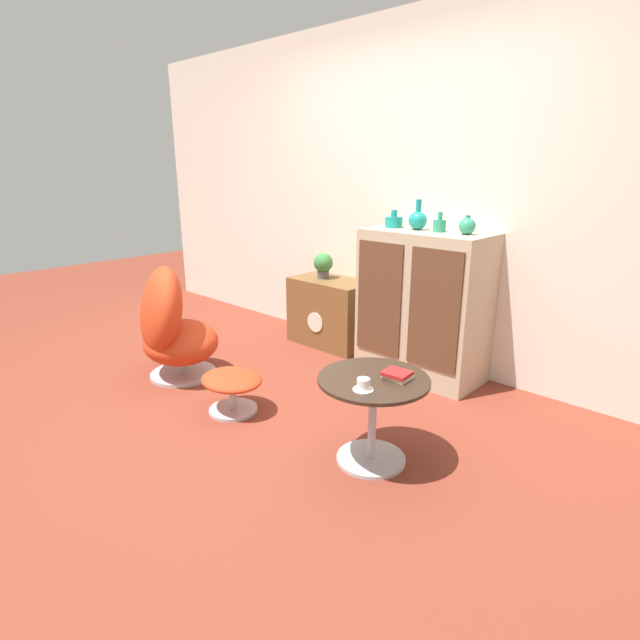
{
  "coord_description": "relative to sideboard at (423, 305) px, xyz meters",
  "views": [
    {
      "loc": [
        2.24,
        -1.71,
        1.52
      ],
      "look_at": [
        0.11,
        0.57,
        0.55
      ],
      "focal_mm": 28.0,
      "sensor_mm": 36.0,
      "label": 1
    }
  ],
  "objects": [
    {
      "name": "vase_inner_left",
      "position": [
        -0.09,
        0.0,
        0.61
      ],
      "size": [
        0.13,
        0.13,
        0.21
      ],
      "color": "teal",
      "rests_on": "sideboard"
    },
    {
      "name": "vase_rightmost",
      "position": [
        0.29,
        0.0,
        0.6
      ],
      "size": [
        0.11,
        0.11,
        0.13
      ],
      "color": "#2D8E6B",
      "rests_on": "sideboard"
    },
    {
      "name": "vase_leftmost",
      "position": [
        -0.3,
        0.0,
        0.58
      ],
      "size": [
        0.13,
        0.13,
        0.13
      ],
      "color": "teal",
      "rests_on": "sideboard"
    },
    {
      "name": "egg_chair",
      "position": [
        -1.31,
        -1.3,
        -0.15
      ],
      "size": [
        0.82,
        0.79,
        0.87
      ],
      "color": "#B7B7BC",
      "rests_on": "ground_plane"
    },
    {
      "name": "tv_console",
      "position": [
        -0.94,
        0.04,
        -0.25
      ],
      "size": [
        0.71,
        0.41,
        0.58
      ],
      "color": "brown",
      "rests_on": "ground_plane"
    },
    {
      "name": "vase_inner_right",
      "position": [
        0.09,
        0.0,
        0.59
      ],
      "size": [
        0.09,
        0.09,
        0.13
      ],
      "color": "#2D8E6B",
      "rests_on": "sideboard"
    },
    {
      "name": "ottoman",
      "position": [
        -0.54,
        -1.35,
        -0.35
      ],
      "size": [
        0.42,
        0.36,
        0.26
      ],
      "color": "#B7B7BC",
      "rests_on": "ground_plane"
    },
    {
      "name": "book_stack",
      "position": [
        0.54,
        -1.11,
        -0.04
      ],
      "size": [
        0.14,
        0.13,
        0.04
      ],
      "color": "beige",
      "rests_on": "coffee_table"
    },
    {
      "name": "ground_plane",
      "position": [
        -0.39,
        -1.38,
        -0.54
      ],
      "size": [
        12.0,
        12.0,
        0.0
      ],
      "primitive_type": "plane",
      "color": "brown"
    },
    {
      "name": "potted_plant",
      "position": [
        -1.04,
        0.04,
        0.16
      ],
      "size": [
        0.17,
        0.17,
        0.22
      ],
      "color": "#4C4C51",
      "rests_on": "tv_console"
    },
    {
      "name": "coffee_table",
      "position": [
        0.45,
        -1.19,
        -0.22
      ],
      "size": [
        0.58,
        0.58,
        0.48
      ],
      "color": "#B7B7BC",
      "rests_on": "ground_plane"
    },
    {
      "name": "sideboard",
      "position": [
        0.0,
        0.0,
        0.0
      ],
      "size": [
        0.9,
        0.49,
        1.08
      ],
      "color": "tan",
      "rests_on": "ground_plane"
    },
    {
      "name": "wall_back",
      "position": [
        -0.39,
        0.27,
        0.76
      ],
      "size": [
        6.4,
        0.06,
        2.6
      ],
      "color": "silver",
      "rests_on": "ground_plane"
    },
    {
      "name": "teacup",
      "position": [
        0.5,
        -1.34,
        -0.04
      ],
      "size": [
        0.1,
        0.1,
        0.06
      ],
      "color": "white",
      "rests_on": "coffee_table"
    }
  ]
}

